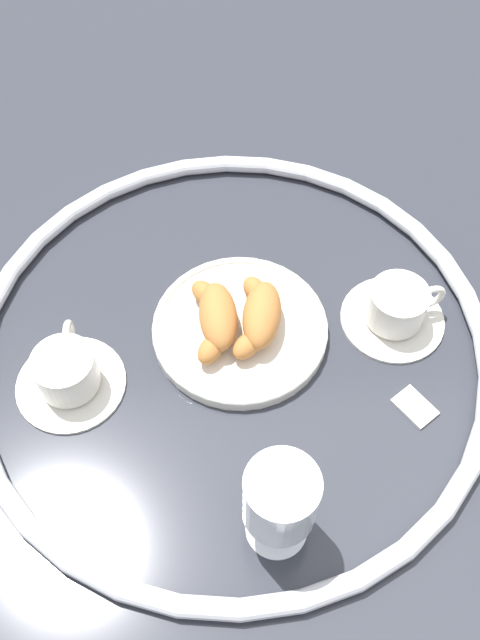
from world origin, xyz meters
TOP-DOWN VIEW (x-y plane):
  - ground_plane at (0.00, 0.00)m, footprint 2.20×2.20m
  - table_chrome_rim at (0.00, 0.00)m, footprint 0.67×0.67m
  - pastry_plate at (0.02, -0.01)m, footprint 0.23×0.23m
  - croissant_large at (0.02, -0.04)m, footprint 0.14×0.08m
  - croissant_small at (0.02, 0.02)m, footprint 0.14×0.07m
  - coffee_cup_near at (-0.05, 0.20)m, footprint 0.14×0.14m
  - coffee_cup_far at (0.03, -0.21)m, footprint 0.14×0.14m
  - juice_glass_left at (-0.24, -0.04)m, footprint 0.08×0.08m
  - sugar_packet at (-0.09, -0.22)m, footprint 0.06×0.06m

SIDE VIEW (x-z plane):
  - ground_plane at x=0.00m, z-range 0.00..0.00m
  - sugar_packet at x=-0.09m, z-range 0.00..0.01m
  - pastry_plate at x=0.02m, z-range 0.00..0.02m
  - table_chrome_rim at x=0.00m, z-range 0.00..0.02m
  - coffee_cup_near at x=-0.05m, z-range 0.00..0.06m
  - coffee_cup_far at x=0.03m, z-range 0.00..0.06m
  - croissant_large at x=0.02m, z-range 0.02..0.06m
  - croissant_small at x=0.02m, z-range 0.02..0.06m
  - juice_glass_left at x=-0.24m, z-range 0.02..0.16m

